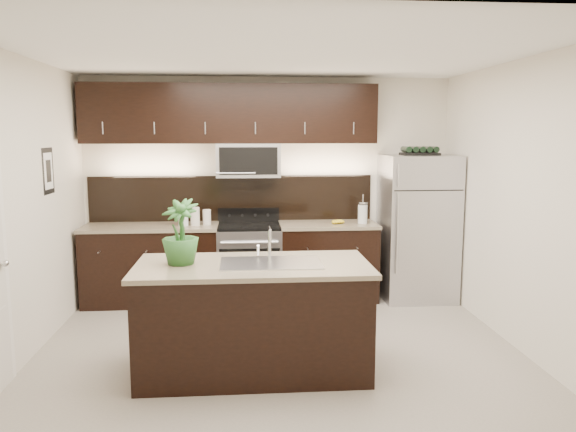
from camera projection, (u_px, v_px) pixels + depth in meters
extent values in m
plane|color=gray|center=(279.00, 352.00, 5.23)|extent=(4.50, 4.50, 0.00)
cube|color=beige|center=(268.00, 187.00, 7.00)|extent=(4.50, 0.02, 2.70)
cube|color=beige|center=(302.00, 257.00, 3.06)|extent=(4.50, 0.02, 2.70)
cube|color=beige|center=(19.00, 211.00, 4.85)|extent=(0.02, 4.00, 2.70)
cube|color=beige|center=(520.00, 206.00, 5.21)|extent=(0.02, 4.00, 2.70)
cube|color=white|center=(278.00, 54.00, 4.83)|extent=(4.50, 4.00, 0.02)
sphere|color=silver|center=(5.00, 263.00, 4.43)|extent=(0.06, 0.06, 0.06)
cube|color=black|center=(48.00, 171.00, 5.55)|extent=(0.01, 0.32, 0.46)
cube|color=white|center=(49.00, 171.00, 5.55)|extent=(0.00, 0.24, 0.36)
cube|color=black|center=(152.00, 266.00, 6.72)|extent=(1.57, 0.62, 0.90)
cube|color=black|center=(328.00, 262.00, 6.88)|extent=(1.16, 0.62, 0.90)
cube|color=#B2B2B7|center=(249.00, 264.00, 6.81)|extent=(0.76, 0.62, 0.90)
cube|color=black|center=(249.00, 226.00, 6.74)|extent=(0.76, 0.60, 0.03)
cube|color=tan|center=(151.00, 227.00, 6.65)|extent=(1.59, 0.65, 0.04)
cube|color=tan|center=(328.00, 225.00, 6.82)|extent=(1.18, 0.65, 0.04)
cube|color=black|center=(232.00, 198.00, 6.97)|extent=(3.49, 0.02, 0.56)
cube|color=#B2B2B7|center=(248.00, 160.00, 6.73)|extent=(0.76, 0.40, 0.40)
cube|color=black|center=(230.00, 114.00, 6.67)|extent=(3.49, 0.33, 0.70)
cube|color=black|center=(253.00, 320.00, 4.76)|extent=(1.90, 0.90, 0.90)
cube|color=tan|center=(253.00, 266.00, 4.69)|extent=(1.96, 0.96, 0.04)
cube|color=silver|center=(271.00, 263.00, 4.70)|extent=(0.84, 0.50, 0.01)
cylinder|color=silver|center=(270.00, 244.00, 4.89)|extent=(0.03, 0.03, 0.24)
cylinder|color=silver|center=(270.00, 229.00, 4.80)|extent=(0.02, 0.14, 0.02)
cylinder|color=silver|center=(270.00, 236.00, 4.74)|extent=(0.02, 0.02, 0.10)
cube|color=#B2B2B7|center=(417.00, 227.00, 6.85)|extent=(0.85, 0.77, 1.76)
cube|color=black|center=(420.00, 154.00, 6.72)|extent=(0.43, 0.27, 0.03)
cylinder|color=black|center=(406.00, 150.00, 6.70)|extent=(0.07, 0.25, 0.07)
cylinder|color=black|center=(413.00, 150.00, 6.71)|extent=(0.07, 0.25, 0.07)
cylinder|color=black|center=(420.00, 150.00, 6.71)|extent=(0.07, 0.25, 0.07)
cylinder|color=black|center=(426.00, 150.00, 6.72)|extent=(0.07, 0.25, 0.07)
cylinder|color=black|center=(433.00, 150.00, 6.73)|extent=(0.07, 0.25, 0.07)
imported|color=#295D25|center=(180.00, 232.00, 4.64)|extent=(0.40, 0.40, 0.54)
cylinder|color=silver|center=(183.00, 215.00, 6.61)|extent=(0.12, 0.12, 0.26)
cylinder|color=silver|center=(195.00, 216.00, 6.64)|extent=(0.11, 0.11, 0.21)
cylinder|color=silver|center=(207.00, 217.00, 6.67)|extent=(0.10, 0.10, 0.18)
cylinder|color=silver|center=(363.00, 214.00, 6.78)|extent=(0.11, 0.11, 0.23)
cylinder|color=silver|center=(363.00, 204.00, 6.76)|extent=(0.12, 0.12, 0.02)
cylinder|color=silver|center=(363.00, 199.00, 6.75)|extent=(0.01, 0.01, 0.09)
ellipsoid|color=gold|center=(334.00, 222.00, 6.74)|extent=(0.20, 0.18, 0.05)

